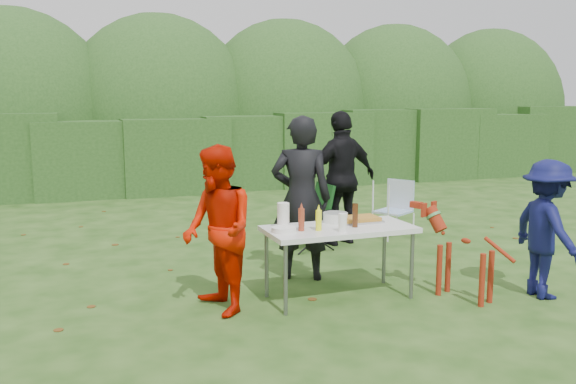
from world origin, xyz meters
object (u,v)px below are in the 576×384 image
object	(u,v)px
person_red_jacket	(218,230)
beer_bottle	(355,215)
camping_chair	(309,216)
person_cook	(301,198)
paper_towel_roll	(283,216)
folding_table	(339,232)
child	(547,229)
ketchup_bottle	(301,220)
dog	(465,255)
lawn_chair	(393,209)
person_black_puffy	(342,178)
mustard_bottle	(319,220)

from	to	relation	value
person_red_jacket	beer_bottle	distance (m)	1.39
person_red_jacket	camping_chair	bearing A→B (deg)	130.21
person_cook	paper_towel_roll	size ratio (longest dim) A/B	7.05
folding_table	person_red_jacket	xyz separation A→B (m)	(-1.24, 0.02, 0.11)
child	paper_towel_roll	world-z (taller)	child
camping_chair	ketchup_bottle	world-z (taller)	ketchup_bottle
person_red_jacket	child	world-z (taller)	person_red_jacket
person_red_jacket	dog	distance (m)	2.50
person_red_jacket	paper_towel_roll	size ratio (longest dim) A/B	6.14
person_cook	ketchup_bottle	xyz separation A→B (m)	(-0.32, -0.81, -0.07)
beer_bottle	ketchup_bottle	bearing A→B (deg)	176.95
person_red_jacket	paper_towel_roll	distance (m)	0.69
lawn_chair	ketchup_bottle	size ratio (longest dim) A/B	3.80
person_black_puffy	paper_towel_roll	distance (m)	2.56
person_black_puffy	mustard_bottle	size ratio (longest dim) A/B	9.23
ketchup_bottle	paper_towel_roll	size ratio (longest dim) A/B	0.85
folding_table	paper_towel_roll	distance (m)	0.60
dog	mustard_bottle	bearing A→B (deg)	51.67
person_black_puffy	child	xyz separation A→B (m)	(0.95, -2.81, -0.22)
child	beer_bottle	bearing A→B (deg)	77.21
person_red_jacket	camping_chair	world-z (taller)	person_red_jacket
camping_chair	beer_bottle	xyz separation A→B (m)	(-0.36, -2.05, 0.42)
folding_table	camping_chair	distance (m)	2.06
ketchup_bottle	mustard_bottle	bearing A→B (deg)	-14.39
lawn_chair	ketchup_bottle	world-z (taller)	ketchup_bottle
dog	person_black_puffy	bearing A→B (deg)	-19.84
child	lawn_chair	bearing A→B (deg)	7.78
person_cook	person_red_jacket	bearing A→B (deg)	57.42
person_black_puffy	ketchup_bottle	xyz separation A→B (m)	(-1.46, -2.15, -0.07)
person_cook	folding_table	bearing A→B (deg)	121.97
dog	camping_chair	size ratio (longest dim) A/B	1.09
person_cook	child	xyz separation A→B (m)	(2.09, -1.47, -0.21)
paper_towel_roll	person_cook	bearing A→B (deg)	55.47
dog	ketchup_bottle	distance (m)	1.71
folding_table	mustard_bottle	distance (m)	0.31
paper_towel_roll	folding_table	bearing A→B (deg)	-11.14
ketchup_bottle	lawn_chair	bearing A→B (deg)	43.73
person_cook	beer_bottle	distance (m)	0.87
lawn_chair	mustard_bottle	size ratio (longest dim) A/B	4.18
lawn_chair	person_red_jacket	bearing A→B (deg)	5.07
camping_chair	lawn_chair	bearing A→B (deg)	-176.34
person_black_puffy	dog	size ratio (longest dim) A/B	1.91
person_cook	person_black_puffy	distance (m)	1.76
child	lawn_chair	world-z (taller)	child
ketchup_bottle	paper_towel_roll	bearing A→B (deg)	132.24
person_cook	paper_towel_roll	world-z (taller)	person_cook
dog	beer_bottle	xyz separation A→B (m)	(-1.04, 0.41, 0.40)
paper_towel_roll	ketchup_bottle	bearing A→B (deg)	-47.76
person_black_puffy	ketchup_bottle	distance (m)	2.60
lawn_chair	paper_towel_roll	bearing A→B (deg)	10.67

